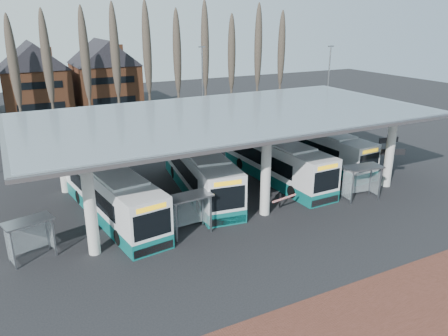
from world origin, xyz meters
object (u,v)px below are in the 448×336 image
bus_2 (275,160)px  bus_3 (319,148)px  bus_1 (200,171)px  shelter_1 (189,205)px  shelter_0 (29,230)px  shelter_2 (361,175)px  bus_0 (112,194)px

bus_2 → bus_3: (6.02, 1.58, -0.10)m
bus_3 → bus_1: bearing=-177.7°
shelter_1 → bus_3: bearing=20.0°
bus_3 → shelter_0: bus_3 is taller
bus_1 → bus_3: size_ratio=1.09×
shelter_2 → bus_0: bearing=170.3°
bus_0 → bus_2: bus_2 is taller
bus_2 → shelter_0: size_ratio=4.44×
bus_1 → bus_3: 13.05m
bus_3 → bus_0: bearing=-175.5°
bus_0 → bus_2: bearing=-3.3°
bus_0 → shelter_0: size_ratio=4.47×
bus_0 → shelter_2: (17.77, -5.64, 0.29)m
bus_1 → bus_2: bus_1 is taller
bus_3 → shelter_1: (-16.57, -7.39, 0.36)m
bus_3 → bus_2: bearing=-168.2°
shelter_0 → bus_0: bearing=17.0°
bus_1 → shelter_2: 12.56m
bus_1 → shelter_2: (10.37, -7.09, 0.26)m
shelter_1 → shelter_2: (13.93, -0.88, 0.02)m
bus_0 → shelter_1: bus_0 is taller
bus_1 → bus_0: bearing=-161.1°
bus_1 → bus_2: bearing=4.5°
bus_1 → shelter_0: size_ratio=4.56×
shelter_0 → shelter_1: shelter_1 is taller
shelter_1 → shelter_2: shelter_2 is taller
bus_3 → shelter_1: 18.14m
bus_3 → shelter_0: size_ratio=4.19×
bus_1 → shelter_0: bus_1 is taller
bus_3 → shelter_2: 8.69m
bus_2 → bus_1: bearing=175.3°
bus_2 → shelter_2: 7.50m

